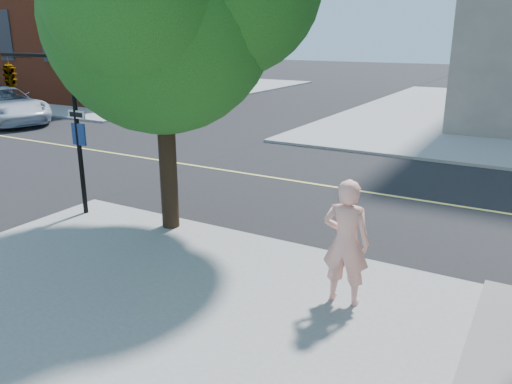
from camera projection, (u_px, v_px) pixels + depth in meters
The scene contains 6 objects.
ground at pixel (123, 210), 12.79m from camera, with size 140.00×140.00×0.00m, color black.
road_ew at pixel (223, 170), 16.51m from camera, with size 140.00×9.00×0.01m, color black.
sidewalk_nw at pixel (103, 87), 41.54m from camera, with size 26.00×25.00×0.12m, color gray.
man_on_phone at pixel (346, 242), 7.92m from camera, with size 0.74×0.49×2.04m, color #F7AA9B.
signal_pole at pixel (19, 77), 12.23m from camera, with size 3.39×0.38×3.82m.
car_a at pixel (3, 105), 24.94m from camera, with size 2.87×6.23×1.73m, color silver.
Camera 1 is at (8.93, -8.79, 4.24)m, focal length 35.81 mm.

